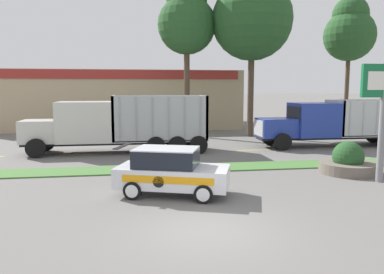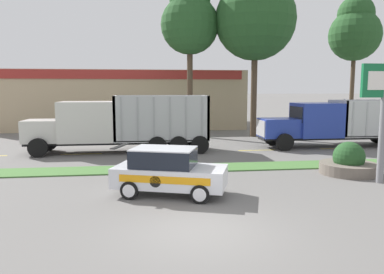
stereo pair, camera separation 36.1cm
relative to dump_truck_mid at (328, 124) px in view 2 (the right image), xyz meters
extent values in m
plane|color=slate|center=(-10.74, -13.75, -1.54)|extent=(600.00, 600.00, 0.00)
cube|color=#477538|center=(-10.74, -5.70, -1.51)|extent=(120.00, 1.83, 0.06)
cube|color=yellow|center=(-15.92, -0.78, -1.53)|extent=(2.40, 0.14, 0.01)
cube|color=yellow|center=(-10.52, -0.78, -1.53)|extent=(2.40, 0.14, 0.01)
cube|color=yellow|center=(-5.12, -0.78, -1.53)|extent=(2.40, 0.14, 0.01)
cube|color=yellow|center=(0.28, -0.78, -1.53)|extent=(2.40, 0.14, 0.01)
cube|color=black|center=(0.82, 0.00, -0.91)|extent=(10.89, 1.34, 0.18)
cube|color=#23389E|center=(-3.45, 0.00, -0.21)|extent=(2.36, 2.00, 1.22)
cube|color=#B7B7BC|center=(-4.66, 0.00, -0.21)|extent=(0.06, 1.71, 1.03)
cube|color=#23389E|center=(-0.87, 0.00, 0.29)|extent=(2.80, 2.44, 2.21)
cube|color=black|center=(-2.29, 0.00, 0.68)|extent=(0.04, 2.07, 0.99)
cylinder|color=silver|center=(0.64, -0.79, 0.99)|extent=(0.14, 0.14, 1.40)
cube|color=silver|center=(3.40, 0.00, -0.76)|extent=(5.73, 2.44, 0.12)
cube|color=silver|center=(0.62, 0.00, 0.41)|extent=(0.16, 2.44, 2.34)
cube|color=silver|center=(3.40, 1.14, 0.41)|extent=(5.73, 0.16, 2.34)
cube|color=#B2B2B7|center=(1.01, -1.24, 0.41)|extent=(0.10, 0.04, 2.22)
cube|color=#B2B2B7|center=(1.97, -1.24, 0.41)|extent=(0.10, 0.04, 2.22)
cube|color=#B2B2B7|center=(2.92, -1.24, 0.41)|extent=(0.10, 0.04, 2.22)
cylinder|color=black|center=(-3.45, -1.20, -1.00)|extent=(1.08, 0.30, 1.08)
cylinder|color=black|center=(-3.45, 1.20, -1.00)|extent=(1.08, 0.30, 1.08)
cylinder|color=black|center=(4.40, 1.20, -1.00)|extent=(1.08, 0.30, 1.08)
cube|color=black|center=(-13.76, -0.37, -0.91)|extent=(10.90, 1.35, 0.18)
cube|color=silver|center=(-18.18, -0.37, -0.16)|extent=(2.06, 2.02, 1.31)
cube|color=#B7B7BC|center=(-19.24, -0.37, -0.16)|extent=(0.06, 1.72, 1.11)
cube|color=silver|center=(-15.56, -0.37, 0.38)|extent=(3.18, 2.46, 2.38)
cube|color=black|center=(-17.17, -0.37, 0.79)|extent=(0.04, 2.09, 1.07)
cylinder|color=silver|center=(-13.87, -1.17, 0.98)|extent=(0.14, 0.14, 1.20)
cube|color=#ADADB2|center=(-11.14, -0.37, -0.76)|extent=(5.66, 2.46, 0.12)
cube|color=#ADADB2|center=(-13.89, -0.37, 0.58)|extent=(0.16, 2.46, 2.68)
cube|color=#ADADB2|center=(-8.39, -0.37, 0.58)|extent=(0.16, 2.46, 2.68)
cube|color=#ADADB2|center=(-11.14, -1.52, 0.58)|extent=(5.66, 0.16, 2.68)
cube|color=#ADADB2|center=(-11.14, 0.78, 0.58)|extent=(5.66, 0.16, 2.68)
cube|color=#99999E|center=(-13.50, -1.62, 0.58)|extent=(0.10, 0.04, 2.54)
cube|color=#99999E|center=(-12.56, -1.62, 0.58)|extent=(0.10, 0.04, 2.54)
cube|color=#99999E|center=(-11.61, -1.62, 0.58)|extent=(0.10, 0.04, 2.54)
cube|color=#99999E|center=(-10.67, -1.62, 0.58)|extent=(0.10, 0.04, 2.54)
cube|color=#99999E|center=(-9.73, -1.62, 0.58)|extent=(0.10, 0.04, 2.54)
cube|color=#99999E|center=(-8.78, -1.62, 0.58)|extent=(0.10, 0.04, 2.54)
cylinder|color=black|center=(-18.18, -1.58, -1.00)|extent=(1.09, 0.30, 1.09)
cylinder|color=black|center=(-18.18, 0.84, -1.00)|extent=(1.09, 0.30, 1.09)
cylinder|color=black|center=(-8.91, -1.58, -1.00)|extent=(1.09, 0.30, 1.09)
cylinder|color=black|center=(-8.91, 0.84, -1.00)|extent=(1.09, 0.30, 1.09)
cylinder|color=black|center=(-10.18, -1.58, -1.00)|extent=(1.09, 0.30, 1.09)
cylinder|color=black|center=(-10.18, 0.84, -1.00)|extent=(1.09, 0.30, 1.09)
cylinder|color=black|center=(-11.44, -1.58, -1.00)|extent=(1.09, 0.30, 1.09)
cylinder|color=black|center=(-11.44, 0.84, -1.00)|extent=(1.09, 0.30, 1.09)
cube|color=silver|center=(-11.29, -10.09, -0.85)|extent=(4.39, 2.99, 0.73)
cube|color=black|center=(-11.52, -10.01, -0.17)|extent=(2.61, 2.20, 0.63)
cube|color=silver|center=(-11.52, -10.01, 0.17)|extent=(2.61, 2.20, 0.04)
cube|color=black|center=(-13.10, -9.47, 0.21)|extent=(0.65, 1.42, 0.03)
cube|color=orange|center=(-11.58, -10.95, -0.78)|extent=(3.06, 1.05, 0.25)
cylinder|color=black|center=(-11.86, -10.85, -0.85)|extent=(0.38, 0.14, 0.40)
cylinder|color=black|center=(-10.38, -11.30, -1.21)|extent=(0.68, 0.40, 0.65)
cylinder|color=silver|center=(-10.41, -11.40, -1.21)|extent=(0.44, 0.16, 0.46)
cylinder|color=black|center=(-9.83, -9.68, -1.21)|extent=(0.68, 0.40, 0.65)
cylinder|color=silver|center=(-9.79, -9.58, -1.21)|extent=(0.44, 0.16, 0.46)
cylinder|color=black|center=(-12.75, -10.50, -1.21)|extent=(0.68, 0.40, 0.65)
cylinder|color=silver|center=(-12.78, -10.60, -1.21)|extent=(0.44, 0.16, 0.46)
cylinder|color=black|center=(-12.20, -8.88, -1.21)|extent=(0.68, 0.40, 0.65)
cylinder|color=silver|center=(-12.16, -8.78, -1.21)|extent=(0.44, 0.16, 0.46)
cylinder|color=gray|center=(-2.57, -9.43, 0.94)|extent=(0.28, 0.28, 4.95)
cylinder|color=#6B6056|center=(-2.97, -7.72, -1.29)|extent=(2.56, 2.56, 0.49)
sphere|color=#234C23|center=(-2.97, -7.72, -0.76)|extent=(1.41, 1.41, 1.41)
cube|color=tan|center=(-14.57, 16.90, 1.26)|extent=(24.16, 12.00, 5.60)
cube|color=maroon|center=(-14.57, 10.85, 3.61)|extent=(22.95, 0.10, 0.80)
cylinder|color=#473828|center=(8.82, 12.36, 2.36)|extent=(0.42, 0.42, 7.79)
sphere|color=#234C23|center=(8.82, 12.36, 7.65)|extent=(5.08, 5.08, 5.08)
sphere|color=#234C23|center=(8.82, 12.36, 9.68)|extent=(3.55, 3.55, 3.55)
cylinder|color=#473828|center=(-8.43, 6.98, 2.28)|extent=(0.46, 0.46, 7.64)
sphere|color=#234C23|center=(-8.43, 6.98, 7.38)|extent=(4.64, 4.64, 4.64)
sphere|color=#234C23|center=(-8.43, 6.98, 9.23)|extent=(3.25, 3.25, 3.25)
cylinder|color=#473828|center=(-3.36, 5.99, 2.22)|extent=(0.49, 0.49, 7.53)
sphere|color=#234C23|center=(-3.36, 5.99, 7.74)|extent=(6.38, 6.38, 6.38)
camera|label=1|loc=(-12.59, -23.37, 2.30)|focal=35.00mm
camera|label=2|loc=(-12.23, -23.42, 2.30)|focal=35.00mm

